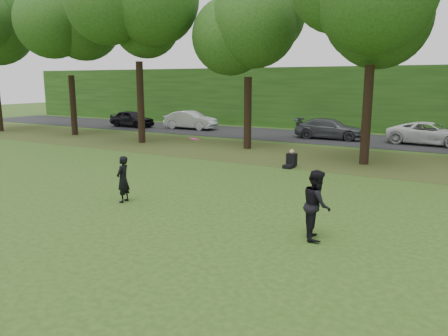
% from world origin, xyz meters
% --- Properties ---
extents(ground, '(120.00, 120.00, 0.00)m').
position_xyz_m(ground, '(0.00, 0.00, 0.00)').
color(ground, '#2E4816').
rests_on(ground, ground).
extents(leaf_litter, '(60.00, 7.00, 0.01)m').
position_xyz_m(leaf_litter, '(0.00, 13.00, 0.01)').
color(leaf_litter, '#493E1A').
rests_on(leaf_litter, ground).
extents(street, '(70.00, 7.00, 0.02)m').
position_xyz_m(street, '(0.00, 21.00, 0.01)').
color(street, black).
rests_on(street, ground).
extents(far_hedge, '(70.00, 3.00, 5.00)m').
position_xyz_m(far_hedge, '(0.00, 27.00, 2.50)').
color(far_hedge, '#204614').
rests_on(far_hedge, ground).
extents(player_left, '(0.47, 0.62, 1.53)m').
position_xyz_m(player_left, '(-1.41, 1.64, 0.76)').
color(player_left, black).
rests_on(player_left, ground).
extents(player_right, '(0.95, 1.05, 1.76)m').
position_xyz_m(player_right, '(5.12, 1.46, 0.88)').
color(player_right, black).
rests_on(player_right, ground).
extents(parked_cars, '(37.76, 3.38, 1.47)m').
position_xyz_m(parked_cars, '(-1.25, 20.46, 0.71)').
color(parked_cars, black).
rests_on(parked_cars, street).
extents(frisbee, '(0.30, 0.30, 0.10)m').
position_xyz_m(frisbee, '(1.54, 1.43, 2.30)').
color(frisbee, '#E7138A').
rests_on(frisbee, ground).
extents(seated_person, '(0.46, 0.76, 0.83)m').
position_xyz_m(seated_person, '(1.26, 9.82, 0.31)').
color(seated_person, black).
rests_on(seated_person, ground).
extents(tree_line, '(55.30, 7.90, 12.31)m').
position_xyz_m(tree_line, '(-0.34, 12.94, 7.84)').
color(tree_line, black).
rests_on(tree_line, ground).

